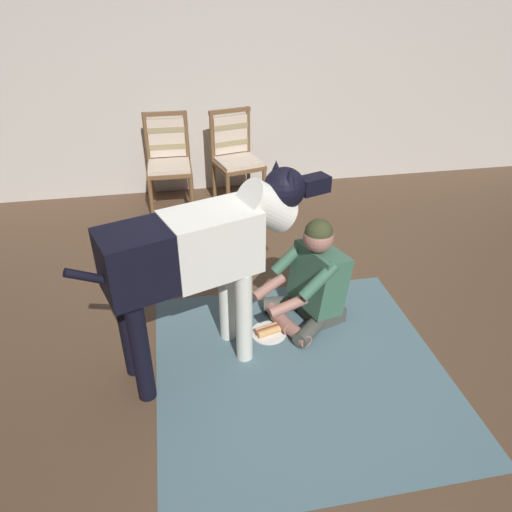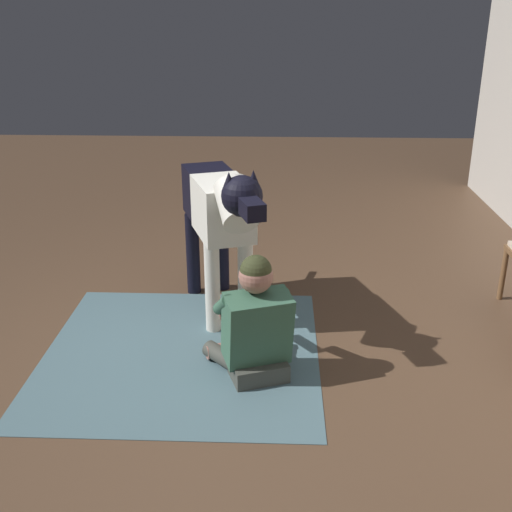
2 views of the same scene
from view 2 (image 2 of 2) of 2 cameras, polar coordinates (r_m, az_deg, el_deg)
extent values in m
plane|color=brown|center=(4.26, -4.47, -8.89)|extent=(15.00, 15.00, 0.00)
cube|color=slate|center=(4.28, -6.81, -8.73)|extent=(1.84, 1.84, 0.01)
cylinder|color=brown|center=(5.27, 21.70, -1.60)|extent=(0.04, 0.04, 0.42)
cube|color=#45463E|center=(3.96, 0.23, -10.36)|extent=(0.34, 0.40, 0.12)
cylinder|color=#45463E|center=(4.05, -2.58, -9.48)|extent=(0.36, 0.36, 0.11)
cylinder|color=#A56D5E|center=(4.19, -2.17, -8.38)|extent=(0.23, 0.37, 0.09)
cylinder|color=#45463E|center=(4.13, 1.63, -8.82)|extent=(0.41, 0.15, 0.11)
cylinder|color=#A56D5E|center=(4.23, 0.07, -8.04)|extent=(0.18, 0.37, 0.09)
cube|color=#3A654D|center=(3.84, 0.11, -6.59)|extent=(0.39, 0.47, 0.47)
cylinder|color=#3A654D|center=(3.86, -2.99, -4.48)|extent=(0.30, 0.17, 0.24)
cylinder|color=#A56D5E|center=(4.12, -2.97, -5.20)|extent=(0.28, 0.12, 0.12)
cylinder|color=#3A654D|center=(3.95, 1.94, -3.82)|extent=(0.30, 0.17, 0.24)
cylinder|color=#A56D5E|center=(4.18, 0.37, -4.74)|extent=(0.27, 0.19, 0.12)
sphere|color=#A56D5E|center=(3.72, -0.02, -1.88)|extent=(0.21, 0.21, 0.21)
sphere|color=#363B20|center=(3.70, -0.02, -1.36)|extent=(0.19, 0.19, 0.19)
cylinder|color=white|center=(4.45, -0.98, -2.52)|extent=(0.11, 0.11, 0.67)
cylinder|color=white|center=(4.39, -4.00, -2.90)|extent=(0.11, 0.11, 0.67)
cylinder|color=black|center=(5.05, -3.12, 0.50)|extent=(0.11, 0.11, 0.67)
cylinder|color=black|center=(5.00, -5.80, 0.20)|extent=(0.11, 0.11, 0.67)
cube|color=white|center=(4.36, -3.07, 4.37)|extent=(0.62, 0.50, 0.39)
cube|color=black|center=(4.74, -4.30, 5.78)|extent=(0.54, 0.46, 0.37)
cylinder|color=white|center=(3.97, -1.78, 4.81)|extent=(0.44, 0.36, 0.37)
sphere|color=black|center=(3.83, -1.29, 5.51)|extent=(0.26, 0.26, 0.26)
cube|color=black|center=(3.64, -0.35, 4.29)|extent=(0.22, 0.17, 0.10)
cone|color=black|center=(3.84, -0.24, 7.05)|extent=(0.12, 0.12, 0.12)
cone|color=black|center=(3.80, -2.49, 6.86)|extent=(0.12, 0.12, 0.12)
cylinder|color=black|center=(4.98, -4.94, 6.10)|extent=(0.34, 0.16, 0.23)
cylinder|color=white|center=(4.35, -1.51, -8.03)|extent=(0.25, 0.25, 0.01)
cylinder|color=tan|center=(4.33, -1.80, -7.71)|extent=(0.20, 0.10, 0.05)
cylinder|color=tan|center=(4.33, -1.24, -7.65)|extent=(0.20, 0.10, 0.05)
cylinder|color=brown|center=(4.33, -1.52, -7.60)|extent=(0.20, 0.09, 0.04)
camera|label=1|loc=(5.15, -32.76, 19.17)|focal=33.30mm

